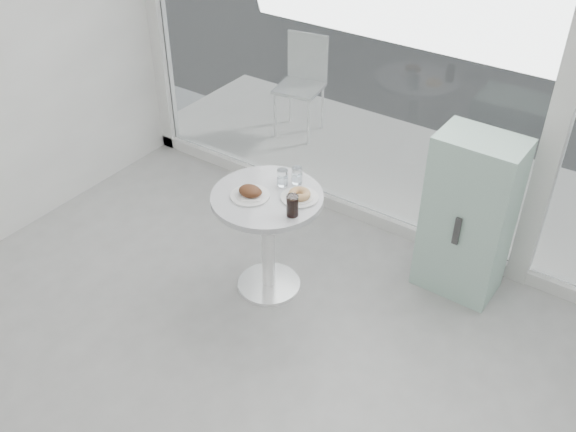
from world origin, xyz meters
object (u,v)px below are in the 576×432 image
Objects in this scene: main_table at (268,223)px; water_tumbler_a at (282,178)px; cola_glass at (293,206)px; mint_cabinet at (468,217)px; water_tumbler_b at (297,176)px; patio_chair at (303,78)px; plate_donut at (299,195)px; plate_fritter at (251,193)px.

main_table is 0.31m from water_tumbler_a.
water_tumbler_a is 0.34m from cola_glass.
main_table is at bearing -95.56° from water_tumbler_a.
mint_cabinet is 10.28× the size of water_tumbler_b.
patio_chair reaches higher than water_tumbler_b.
plate_donut is at bearing -141.18° from mint_cabinet.
patio_chair is at bearing 122.01° from cola_glass.
main_table is at bearing -143.19° from mint_cabinet.
water_tumbler_b is at bearing 51.00° from water_tumbler_a.
mint_cabinet is at bearing -40.16° from patio_chair.
main_table is 1.31m from mint_cabinet.
water_tumbler_a is at bearing 67.76° from plate_fritter.
plate_fritter is at bearing 176.94° from cola_glass.
cola_glass is at bearing -60.20° from water_tumbler_b.
water_tumbler_a reaches higher than water_tumbler_b.
patio_chair is 6.56× the size of cola_glass.
patio_chair is 2.46m from cola_glass.
mint_cabinet is 1.24m from water_tumbler_a.
plate_fritter is 1.04× the size of plate_donut.
water_tumbler_a is at bearing -70.18° from patio_chair.
patio_chair is 3.69× the size of plate_fritter.
cola_glass is at bearing -132.41° from mint_cabinet.
main_table is 6.69× the size of water_tumbler_a.
mint_cabinet is 10.12× the size of water_tumbler_a.
plate_fritter is at bearing -117.07° from water_tumbler_b.
patio_chair is 8.17× the size of water_tumbler_b.
cola_glass is (0.33, -0.02, 0.04)m from plate_fritter.
water_tumbler_a is (0.09, 0.22, 0.02)m from plate_fritter.
mint_cabinet reaches higher than plate_donut.
mint_cabinet is at bearing 28.70° from water_tumbler_b.
plate_donut is 2.09× the size of water_tumbler_a.
plate_fritter is at bearing -142.69° from mint_cabinet.
patio_chair is at bearing 150.95° from mint_cabinet.
patio_chair is (-1.04, 1.99, 0.03)m from main_table.
cola_glass reaches higher than plate_donut.
water_tumbler_a is 0.82× the size of cola_glass.
plate_donut is at bearing 110.77° from cola_glass.
plate_donut is 0.19m from cola_glass.
water_tumbler_a reaches higher than plate_donut.
mint_cabinet is 4.84× the size of plate_donut.
mint_cabinet is 4.64× the size of plate_fritter.
mint_cabinet reaches higher than patio_chair.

